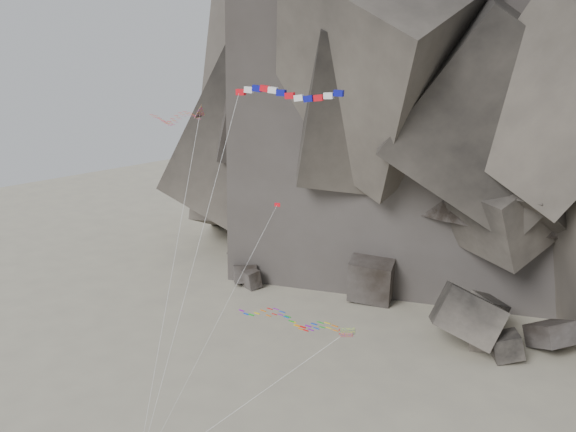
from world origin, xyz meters
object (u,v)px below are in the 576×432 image
Objects in this scene: parafoil_kite at (287,318)px; pennant_kite at (238,280)px; banner_kite at (286,96)px; delta_kite at (172,118)px.

pennant_kite reaches higher than parafoil_kite.
banner_kite reaches higher than parafoil_kite.
delta_kite is 1.35× the size of pennant_kite.
banner_kite is 2.24× the size of parafoil_kite.
pennant_kite is at bearing -115.40° from banner_kite.
pennant_kite is at bearing -145.63° from parafoil_kite.
banner_kite is (14.30, 0.38, 2.79)m from delta_kite.
delta_kite is 2.10× the size of parafoil_kite.
parafoil_kite is at bearing 43.91° from pennant_kite.
banner_kite reaches higher than delta_kite.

